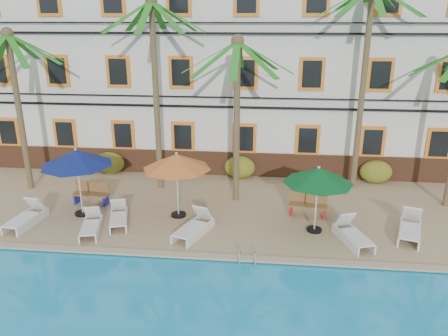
# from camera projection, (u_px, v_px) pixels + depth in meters

# --- Properties ---
(ground) EXTENTS (100.00, 100.00, 0.00)m
(ground) POSITION_uv_depth(u_px,v_px,m) (189.00, 249.00, 15.32)
(ground) COLOR #384C23
(ground) RESTS_ON ground
(pool_deck) EXTENTS (30.00, 12.00, 0.25)m
(pool_deck) POSITION_uv_depth(u_px,v_px,m) (209.00, 192.00, 19.97)
(pool_deck) COLOR tan
(pool_deck) RESTS_ON ground
(pool_coping) EXTENTS (30.00, 0.35, 0.06)m
(pool_coping) POSITION_uv_depth(u_px,v_px,m) (184.00, 255.00, 14.38)
(pool_coping) COLOR tan
(pool_coping) RESTS_ON pool_deck
(hotel_building) EXTENTS (25.40, 6.44, 10.22)m
(hotel_building) POSITION_uv_depth(u_px,v_px,m) (220.00, 63.00, 22.91)
(hotel_building) COLOR silver
(hotel_building) RESTS_ON pool_deck
(palm_a) EXTENTS (4.37, 4.37, 7.06)m
(palm_a) POSITION_uv_depth(u_px,v_px,m) (16.00, 88.00, 18.56)
(palm_a) COLOR brown
(palm_a) RESTS_ON pool_deck
(palm_b) EXTENTS (4.37, 4.37, 8.32)m
(palm_b) POSITION_uv_depth(u_px,v_px,m) (155.00, 70.00, 18.37)
(palm_b) COLOR brown
(palm_b) RESTS_ON pool_deck
(palm_c) EXTENTS (4.37, 4.37, 6.83)m
(palm_c) POSITION_uv_depth(u_px,v_px,m) (237.00, 96.00, 17.36)
(palm_c) COLOR brown
(palm_c) RESTS_ON pool_deck
(palm_d) EXTENTS (4.37, 4.37, 8.92)m
(palm_d) POSITION_uv_depth(u_px,v_px,m) (365.00, 62.00, 18.27)
(palm_d) COLOR brown
(palm_d) RESTS_ON pool_deck
(shrub_left) EXTENTS (1.50, 0.90, 1.10)m
(shrub_left) POSITION_uv_depth(u_px,v_px,m) (110.00, 163.00, 21.75)
(shrub_left) COLOR #255117
(shrub_left) RESTS_ON pool_deck
(shrub_mid) EXTENTS (1.50, 0.90, 1.10)m
(shrub_mid) POSITION_uv_depth(u_px,v_px,m) (240.00, 167.00, 21.12)
(shrub_mid) COLOR #255117
(shrub_mid) RESTS_ON pool_deck
(shrub_right) EXTENTS (1.50, 0.90, 1.10)m
(shrub_right) POSITION_uv_depth(u_px,v_px,m) (376.00, 172.00, 20.51)
(shrub_right) COLOR #255117
(shrub_right) RESTS_ON pool_deck
(umbrella_blue) EXTENTS (2.76, 2.76, 2.76)m
(umbrella_blue) POSITION_uv_depth(u_px,v_px,m) (76.00, 158.00, 16.63)
(umbrella_blue) COLOR black
(umbrella_blue) RESTS_ON pool_deck
(umbrella_red) EXTENTS (2.64, 2.64, 2.63)m
(umbrella_red) POSITION_uv_depth(u_px,v_px,m) (177.00, 162.00, 16.54)
(umbrella_red) COLOR black
(umbrella_red) RESTS_ON pool_deck
(umbrella_green) EXTENTS (2.52, 2.52, 2.52)m
(umbrella_green) POSITION_uv_depth(u_px,v_px,m) (318.00, 176.00, 15.37)
(umbrella_green) COLOR black
(umbrella_green) RESTS_ON pool_deck
(lounger_a) EXTENTS (0.92, 2.00, 0.91)m
(lounger_a) POSITION_uv_depth(u_px,v_px,m) (26.00, 217.00, 16.48)
(lounger_a) COLOR silver
(lounger_a) RESTS_ON pool_deck
(lounger_b) EXTENTS (1.01, 1.84, 0.83)m
(lounger_b) POSITION_uv_depth(u_px,v_px,m) (91.00, 225.00, 15.92)
(lounger_b) COLOR silver
(lounger_b) RESTS_ON pool_deck
(lounger_c) EXTENTS (1.12, 1.87, 0.83)m
(lounger_c) POSITION_uv_depth(u_px,v_px,m) (119.00, 217.00, 16.57)
(lounger_c) COLOR silver
(lounger_c) RESTS_ON pool_deck
(lounger_d) EXTENTS (1.36, 2.08, 0.93)m
(lounger_d) POSITION_uv_depth(u_px,v_px,m) (194.00, 227.00, 15.72)
(lounger_d) COLOR silver
(lounger_d) RESTS_ON pool_deck
(lounger_e) EXTENTS (1.25, 2.00, 0.89)m
(lounger_e) POSITION_uv_depth(u_px,v_px,m) (353.00, 234.00, 15.20)
(lounger_e) COLOR silver
(lounger_e) RESTS_ON pool_deck
(lounger_f) EXTENTS (1.31, 2.13, 0.95)m
(lounger_f) POSITION_uv_depth(u_px,v_px,m) (410.00, 228.00, 15.58)
(lounger_f) COLOR silver
(lounger_f) RESTS_ON pool_deck
(bench_left) EXTENTS (1.53, 0.59, 0.93)m
(bench_left) POSITION_uv_depth(u_px,v_px,m) (92.00, 193.00, 18.29)
(bench_left) COLOR olive
(bench_left) RESTS_ON pool_deck
(bench_right) EXTENTS (1.56, 0.71, 0.93)m
(bench_right) POSITION_uv_depth(u_px,v_px,m) (308.00, 204.00, 17.20)
(bench_right) COLOR olive
(bench_right) RESTS_ON pool_deck
(pool_ladder) EXTENTS (0.54, 0.74, 0.74)m
(pool_ladder) POSITION_uv_depth(u_px,v_px,m) (248.00, 261.00, 14.09)
(pool_ladder) COLOR silver
(pool_ladder) RESTS_ON ground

